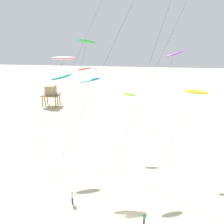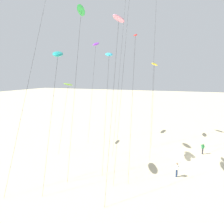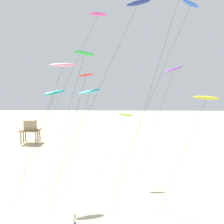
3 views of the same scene
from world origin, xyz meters
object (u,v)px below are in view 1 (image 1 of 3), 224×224
at_px(kite_red, 83,73).
at_px(stilt_house, 51,92).
at_px(kite_lime, 128,95).
at_px(kite_flyer_nearest, 144,218).
at_px(kite_purple, 174,55).
at_px(kite_magenta, 102,0).
at_px(kite_green, 87,42).
at_px(kite_yellow, 196,92).
at_px(kite_pink, 64,59).
at_px(kite_teal, 61,77).
at_px(kite_cyan, 90,81).
at_px(kite_flyer_middle, 72,197).

xyz_separation_m(kite_red, stilt_house, (-18.25, 38.58, -11.50)).
distance_m(kite_lime, kite_flyer_nearest, 22.61).
height_order(kite_purple, stilt_house, kite_purple).
xyz_separation_m(kite_magenta, kite_flyer_nearest, (7.70, -19.46, -24.01)).
bearing_deg(kite_green, kite_flyer_nearest, -57.91).
relative_size(kite_yellow, kite_flyer_nearest, 8.21).
distance_m(kite_lime, kite_red, 14.33).
height_order(kite_pink, kite_flyer_nearest, kite_pink).
relative_size(kite_teal, kite_cyan, 0.99).
xyz_separation_m(kite_yellow, kite_red, (-14.00, -0.34, 2.21)).
distance_m(kite_magenta, kite_pink, 13.35).
height_order(kite_red, stilt_house, kite_red).
bearing_deg(kite_cyan, kite_magenta, 87.02).
relative_size(kite_purple, kite_yellow, 1.28).
bearing_deg(kite_red, kite_green, 97.65).
bearing_deg(kite_red, kite_lime, 68.32).
relative_size(kite_green, kite_red, 1.20).
xyz_separation_m(kite_pink, stilt_house, (-15.49, 37.57, -13.08)).
xyz_separation_m(kite_teal, kite_purple, (17.06, 3.75, 3.28)).
bearing_deg(stilt_house, kite_cyan, -62.44).
bearing_deg(kite_magenta, kite_green, -106.68).
height_order(kite_green, kite_cyan, kite_green).
height_order(kite_green, kite_flyer_middle, kite_green).
bearing_deg(kite_red, kite_teal, 126.22).
height_order(kite_yellow, stilt_house, kite_yellow).
bearing_deg(kite_cyan, kite_purple, 32.17).
relative_size(kite_pink, kite_purple, 0.99).
height_order(kite_purple, kite_flyer_middle, kite_purple).
distance_m(kite_magenta, stilt_house, 39.21).
bearing_deg(kite_red, kite_cyan, 86.97).
bearing_deg(kite_yellow, kite_cyan, 167.96).
relative_size(kite_green, kite_flyer_nearest, 11.69).
distance_m(kite_yellow, kite_flyer_nearest, 16.07).
distance_m(kite_green, kite_cyan, 5.98).
bearing_deg(kite_flyer_middle, kite_cyan, 85.16).
xyz_separation_m(kite_magenta, kite_red, (-0.59, -11.28, -9.42)).
bearing_deg(kite_teal, kite_cyan, -34.85).
distance_m(kite_flyer_nearest, kite_flyer_middle, 9.30).
distance_m(kite_teal, kite_yellow, 20.21).
distance_m(kite_teal, kite_red, 8.82).
height_order(kite_teal, kite_flyer_middle, kite_teal).
relative_size(kite_teal, stilt_house, 2.51).
bearing_deg(kite_lime, kite_green, -134.51).
distance_m(kite_cyan, kite_flyer_middle, 15.57).
distance_m(kite_lime, kite_teal, 11.89).
relative_size(kite_lime, kite_purple, 0.59).
bearing_deg(stilt_house, kite_lime, -48.68).
height_order(kite_pink, stilt_house, kite_pink).
distance_m(kite_teal, stilt_house, 35.58).
height_order(kite_lime, kite_teal, kite_teal).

